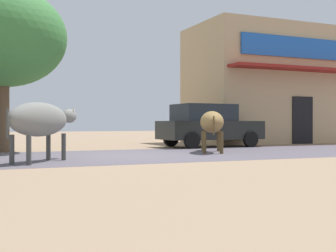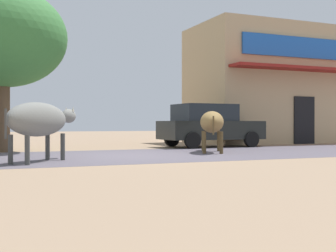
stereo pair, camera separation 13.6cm
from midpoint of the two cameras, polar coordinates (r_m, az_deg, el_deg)
name	(u,v)px [view 2 (the right image)]	position (r m, az deg, el deg)	size (l,w,h in m)	color
ground	(128,156)	(12.81, -4.81, -3.73)	(80.00, 80.00, 0.00)	#95795E
asphalt_road	(128,155)	(12.81, -4.81, -3.72)	(72.00, 5.48, 0.00)	#554F58
storefront_right_club	(274,86)	(22.65, 13.38, 4.94)	(7.90, 5.15, 5.46)	tan
roadside_tree	(4,38)	(15.37, -19.69, 10.42)	(3.92, 3.92, 5.19)	brown
parked_hatchback_car	(209,125)	(17.53, 5.41, 0.11)	(3.96, 2.03, 1.64)	black
cow_near_brown	(40,120)	(10.97, -15.51, 0.73)	(2.14, 2.32, 1.40)	slate
cow_far_dark	(212,122)	(14.23, 5.81, 0.45)	(1.54, 2.46, 1.29)	olive
pedestrian_by_shop	(262,122)	(20.04, 11.94, 0.52)	(0.46, 0.61, 1.66)	#3F3F47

